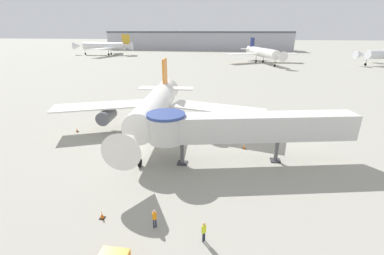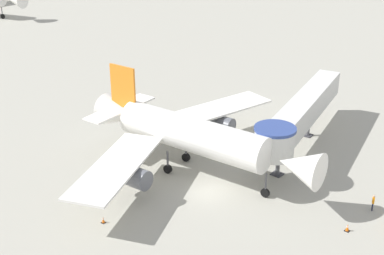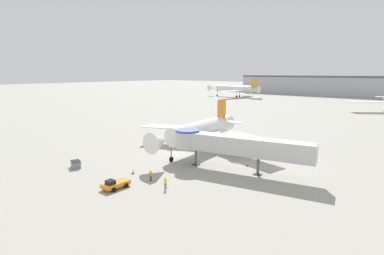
{
  "view_description": "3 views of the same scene",
  "coord_description": "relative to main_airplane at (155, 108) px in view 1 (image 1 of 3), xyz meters",
  "views": [
    {
      "loc": [
        12.12,
        -28.53,
        14.16
      ],
      "look_at": [
        7.47,
        1.33,
        2.66
      ],
      "focal_mm": 24.0,
      "sensor_mm": 36.0,
      "label": 1
    },
    {
      "loc": [
        -35.48,
        -27.51,
        26.94
      ],
      "look_at": [
        1.07,
        3.11,
        5.54
      ],
      "focal_mm": 50.0,
      "sensor_mm": 36.0,
      "label": 2
    },
    {
      "loc": [
        38.26,
        -41.38,
        15.61
      ],
      "look_at": [
        1.13,
        2.73,
        4.94
      ],
      "focal_mm": 28.0,
      "sensor_mm": 36.0,
      "label": 3
    }
  ],
  "objects": [
    {
      "name": "ground_crew_marshaller",
      "position": [
        8.9,
        -18.6,
        -3.21
      ],
      "size": [
        0.31,
        0.36,
        1.64
      ],
      "rotation": [
        0.0,
        0.0,
        4.19
      ],
      "color": "#1E2338",
      "rests_on": "ground_plane"
    },
    {
      "name": "traffic_cone_near_nose",
      "position": [
        0.58,
        -17.47,
        -3.82
      ],
      "size": [
        0.41,
        0.41,
        0.69
      ],
      "color": "black",
      "rests_on": "ground_plane"
    },
    {
      "name": "terminal_building",
      "position": [
        -16.87,
        170.7,
        2.55
      ],
      "size": [
        136.64,
        20.16,
        13.38
      ],
      "color": "#A8A8B2",
      "rests_on": "ground_plane"
    },
    {
      "name": "traffic_cone_starboard_wing",
      "position": [
        12.29,
        -2.56,
        -3.83
      ],
      "size": [
        0.41,
        0.41,
        0.67
      ],
      "color": "black",
      "rests_on": "ground_plane"
    },
    {
      "name": "background_jet_gold_tail",
      "position": [
        -66.06,
        118.48,
        1.02
      ],
      "size": [
        36.49,
        37.51,
        11.86
      ],
      "rotation": [
        0.0,
        0.0,
        -1.51
      ],
      "color": "white",
      "rests_on": "ground_plane"
    },
    {
      "name": "background_jet_navy_tail",
      "position": [
        23.23,
        90.79,
        0.56
      ],
      "size": [
        33.69,
        35.7,
        10.74
      ],
      "rotation": [
        0.0,
        0.0,
        0.3
      ],
      "color": "white",
      "rests_on": "ground_plane"
    },
    {
      "name": "traffic_cone_port_wing",
      "position": [
        -12.07,
        -0.45,
        -3.87
      ],
      "size": [
        0.36,
        0.36,
        0.6
      ],
      "color": "black",
      "rests_on": "ground_plane"
    },
    {
      "name": "jet_bridge",
      "position": [
        11.28,
        -6.28,
        0.15
      ],
      "size": [
        22.52,
        7.71,
        5.99
      ],
      "rotation": [
        0.0,
        0.0,
        0.21
      ],
      "color": "silver",
      "rests_on": "ground_plane"
    },
    {
      "name": "ground_crew_wing_walker",
      "position": [
        5.06,
        -17.8,
        -3.23
      ],
      "size": [
        0.36,
        0.3,
        1.6
      ],
      "rotation": [
        0.0,
        0.0,
        3.62
      ],
      "color": "#1E2338",
      "rests_on": "ground_plane"
    },
    {
      "name": "ground_plane",
      "position": [
        -1.85,
        -4.3,
        -4.15
      ],
      "size": [
        800.0,
        800.0,
        0.0
      ],
      "primitive_type": "plane",
      "color": "#9E9B8E"
    },
    {
      "name": "main_airplane",
      "position": [
        0.0,
        0.0,
        0.0
      ],
      "size": [
        31.14,
        25.93,
        9.82
      ],
      "rotation": [
        0.0,
        0.0,
        0.08
      ],
      "color": "white",
      "rests_on": "ground_plane"
    }
  ]
}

